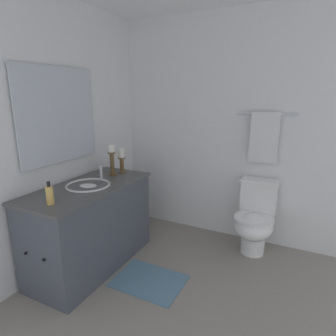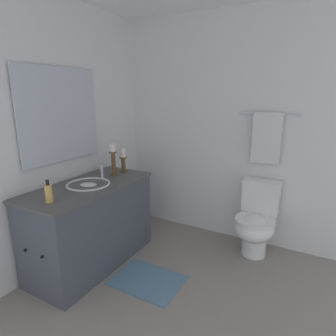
{
  "view_description": "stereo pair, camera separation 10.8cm",
  "coord_description": "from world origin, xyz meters",
  "px_view_note": "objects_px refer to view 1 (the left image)",
  "views": [
    {
      "loc": [
        0.53,
        -1.76,
        1.61
      ],
      "look_at": [
        -0.62,
        0.56,
        0.93
      ],
      "focal_mm": 30.24,
      "sensor_mm": 36.0,
      "label": 1
    },
    {
      "loc": [
        0.63,
        -1.71,
        1.61
      ],
      "look_at": [
        -0.62,
        0.56,
        0.93
      ],
      "focal_mm": 30.24,
      "sensor_mm": 36.0,
      "label": 2
    }
  ],
  "objects_px": {
    "towel_bar": "(266,114)",
    "bath_mat": "(149,281)",
    "vanity_cabinet": "(91,226)",
    "mirror": "(59,115)",
    "candle_holder_tall": "(122,160)",
    "candle_holder_short": "(112,159)",
    "soap_bottle": "(50,195)",
    "towel_near_vanity": "(264,138)",
    "sink_basin": "(88,189)",
    "toilet": "(255,219)"
  },
  "relations": [
    {
      "from": "toilet",
      "to": "bath_mat",
      "type": "height_order",
      "value": "toilet"
    },
    {
      "from": "candle_holder_tall",
      "to": "towel_near_vanity",
      "type": "bearing_deg",
      "value": 24.66
    },
    {
      "from": "vanity_cabinet",
      "to": "soap_bottle",
      "type": "height_order",
      "value": "soap_bottle"
    },
    {
      "from": "sink_basin",
      "to": "bath_mat",
      "type": "height_order",
      "value": "sink_basin"
    },
    {
      "from": "towel_bar",
      "to": "bath_mat",
      "type": "bearing_deg",
      "value": -122.15
    },
    {
      "from": "mirror",
      "to": "candle_holder_tall",
      "type": "bearing_deg",
      "value": 60.48
    },
    {
      "from": "vanity_cabinet",
      "to": "towel_bar",
      "type": "xyz_separation_m",
      "value": [
        1.34,
        1.14,
        1.01
      ]
    },
    {
      "from": "towel_near_vanity",
      "to": "vanity_cabinet",
      "type": "bearing_deg",
      "value": -140.06
    },
    {
      "from": "sink_basin",
      "to": "soap_bottle",
      "type": "height_order",
      "value": "soap_bottle"
    },
    {
      "from": "mirror",
      "to": "candle_holder_tall",
      "type": "distance_m",
      "value": 0.76
    },
    {
      "from": "candle_holder_tall",
      "to": "towel_bar",
      "type": "relative_size",
      "value": 0.43
    },
    {
      "from": "bath_mat",
      "to": "mirror",
      "type": "bearing_deg",
      "value": 180.0
    },
    {
      "from": "candle_holder_tall",
      "to": "sink_basin",
      "type": "bearing_deg",
      "value": -91.17
    },
    {
      "from": "candle_holder_short",
      "to": "vanity_cabinet",
      "type": "bearing_deg",
      "value": -88.28
    },
    {
      "from": "sink_basin",
      "to": "candle_holder_tall",
      "type": "bearing_deg",
      "value": 88.83
    },
    {
      "from": "vanity_cabinet",
      "to": "mirror",
      "type": "bearing_deg",
      "value": 179.99
    },
    {
      "from": "candle_holder_short",
      "to": "towel_bar",
      "type": "xyz_separation_m",
      "value": [
        1.35,
        0.76,
        0.44
      ]
    },
    {
      "from": "mirror",
      "to": "bath_mat",
      "type": "xyz_separation_m",
      "value": [
        0.91,
        -0.0,
        -1.42
      ]
    },
    {
      "from": "vanity_cabinet",
      "to": "toilet",
      "type": "distance_m",
      "value": 1.63
    },
    {
      "from": "vanity_cabinet",
      "to": "towel_near_vanity",
      "type": "relative_size",
      "value": 2.47
    },
    {
      "from": "sink_basin",
      "to": "bath_mat",
      "type": "distance_m",
      "value": 0.98
    },
    {
      "from": "candle_holder_tall",
      "to": "towel_near_vanity",
      "type": "xyz_separation_m",
      "value": [
        1.33,
        0.61,
        0.24
      ]
    },
    {
      "from": "vanity_cabinet",
      "to": "mirror",
      "type": "height_order",
      "value": "mirror"
    },
    {
      "from": "vanity_cabinet",
      "to": "towel_bar",
      "type": "distance_m",
      "value": 2.03
    },
    {
      "from": "candle_holder_short",
      "to": "towel_near_vanity",
      "type": "relative_size",
      "value": 0.62
    },
    {
      "from": "vanity_cabinet",
      "to": "candle_holder_short",
      "type": "relative_size",
      "value": 3.96
    },
    {
      "from": "sink_basin",
      "to": "towel_bar",
      "type": "xyz_separation_m",
      "value": [
        1.34,
        1.14,
        0.65
      ]
    },
    {
      "from": "sink_basin",
      "to": "towel_bar",
      "type": "bearing_deg",
      "value": 40.37
    },
    {
      "from": "candle_holder_short",
      "to": "towel_bar",
      "type": "relative_size",
      "value": 0.54
    },
    {
      "from": "sink_basin",
      "to": "toilet",
      "type": "distance_m",
      "value": 1.68
    },
    {
      "from": "mirror",
      "to": "bath_mat",
      "type": "relative_size",
      "value": 1.46
    },
    {
      "from": "candle_holder_tall",
      "to": "toilet",
      "type": "distance_m",
      "value": 1.51
    },
    {
      "from": "mirror",
      "to": "soap_bottle",
      "type": "height_order",
      "value": "mirror"
    },
    {
      "from": "mirror",
      "to": "candle_holder_short",
      "type": "bearing_deg",
      "value": 54.71
    },
    {
      "from": "soap_bottle",
      "to": "towel_near_vanity",
      "type": "height_order",
      "value": "towel_near_vanity"
    },
    {
      "from": "candle_holder_short",
      "to": "mirror",
      "type": "bearing_deg",
      "value": -125.29
    },
    {
      "from": "candle_holder_tall",
      "to": "bath_mat",
      "type": "xyz_separation_m",
      "value": [
        0.61,
        -0.51,
        -0.93
      ]
    },
    {
      "from": "candle_holder_short",
      "to": "bath_mat",
      "type": "relative_size",
      "value": 0.53
    },
    {
      "from": "vanity_cabinet",
      "to": "mirror",
      "type": "xyz_separation_m",
      "value": [
        -0.28,
        0.0,
        1.02
      ]
    },
    {
      "from": "vanity_cabinet",
      "to": "sink_basin",
      "type": "xyz_separation_m",
      "value": [
        -0.0,
        0.0,
        0.36
      ]
    },
    {
      "from": "towel_near_vanity",
      "to": "toilet",
      "type": "bearing_deg",
      "value": -88.39
    },
    {
      "from": "candle_holder_tall",
      "to": "soap_bottle",
      "type": "distance_m",
      "value": 0.99
    },
    {
      "from": "towel_bar",
      "to": "bath_mat",
      "type": "distance_m",
      "value": 1.95
    },
    {
      "from": "soap_bottle",
      "to": "towel_near_vanity",
      "type": "bearing_deg",
      "value": 51.12
    },
    {
      "from": "candle_holder_tall",
      "to": "mirror",
      "type": "bearing_deg",
      "value": -119.52
    },
    {
      "from": "candle_holder_tall",
      "to": "candle_holder_short",
      "type": "height_order",
      "value": "candle_holder_short"
    },
    {
      "from": "mirror",
      "to": "towel_bar",
      "type": "bearing_deg",
      "value": 35.15
    },
    {
      "from": "sink_basin",
      "to": "candle_holder_short",
      "type": "relative_size",
      "value": 1.26
    },
    {
      "from": "mirror",
      "to": "towel_near_vanity",
      "type": "height_order",
      "value": "mirror"
    },
    {
      "from": "sink_basin",
      "to": "toilet",
      "type": "height_order",
      "value": "sink_basin"
    }
  ]
}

